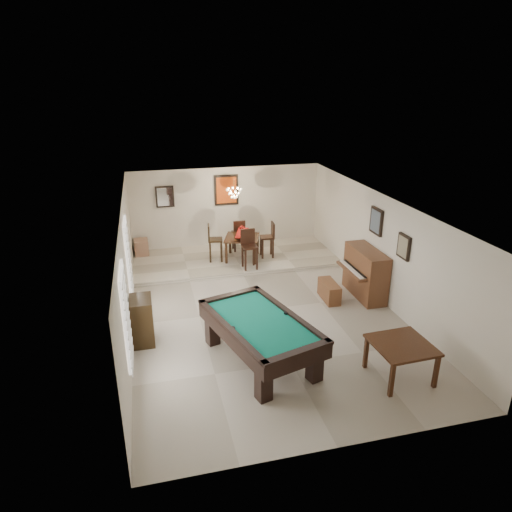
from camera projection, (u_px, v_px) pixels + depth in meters
name	position (u px, v px, depth m)	size (l,w,h in m)	color
ground_plane	(262.00, 310.00, 10.89)	(6.00, 9.00, 0.02)	beige
wall_back	(227.00, 208.00, 14.48)	(6.00, 0.04, 2.60)	silver
wall_front	(344.00, 375.00, 6.35)	(6.00, 0.04, 2.60)	silver
wall_left	(127.00, 272.00, 9.75)	(0.04, 9.00, 2.60)	silver
wall_right	(381.00, 248.00, 11.09)	(0.04, 9.00, 2.60)	silver
ceiling	(263.00, 204.00, 9.94)	(6.00, 9.00, 0.04)	white
dining_step	(235.00, 259.00, 13.81)	(6.00, 2.50, 0.12)	beige
window_left_front	(126.00, 316.00, 7.73)	(0.06, 1.00, 1.70)	white
window_left_rear	(128.00, 257.00, 10.26)	(0.06, 1.00, 1.70)	white
pool_table	(260.00, 341.00, 8.79)	(1.41, 2.59, 0.86)	black
square_table	(400.00, 360.00, 8.32)	(1.02, 1.02, 0.71)	#33190C
upright_piano	(360.00, 273.00, 11.36)	(0.83, 1.48, 1.23)	brown
piano_bench	(329.00, 291.00, 11.31)	(0.32, 0.83, 0.46)	brown
apothecary_chest	(142.00, 321.00, 9.40)	(0.44, 0.66, 1.00)	black
dining_table	(242.00, 246.00, 13.52)	(0.97, 0.97, 0.80)	black
flower_vase	(242.00, 229.00, 13.33)	(0.13, 0.13, 0.22)	#9F130D
dining_chair_south	(250.00, 250.00, 12.77)	(0.41, 0.41, 1.11)	black
dining_chair_north	(238.00, 235.00, 14.16)	(0.37, 0.37, 1.00)	black
dining_chair_west	(215.00, 243.00, 13.33)	(0.41, 0.41, 1.10)	black
dining_chair_east	(267.00, 240.00, 13.62)	(0.39, 0.39, 1.06)	black
corner_bench	(141.00, 247.00, 13.92)	(0.41, 0.51, 0.46)	#9E6F56
chandelier	(234.00, 189.00, 12.98)	(0.44, 0.44, 0.60)	#FFE5B2
back_painting	(226.00, 190.00, 14.23)	(0.75, 0.06, 0.95)	#D84C14
back_mirror	(165.00, 197.00, 13.84)	(0.55, 0.06, 0.65)	white
right_picture_upper	(376.00, 221.00, 11.13)	(0.06, 0.55, 0.65)	slate
right_picture_lower	(404.00, 247.00, 10.03)	(0.06, 0.45, 0.55)	gray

